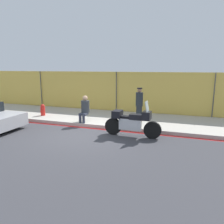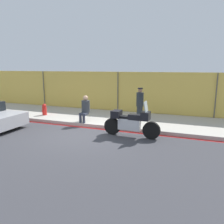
% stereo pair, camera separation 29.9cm
% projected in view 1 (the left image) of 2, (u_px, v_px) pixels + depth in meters
% --- Properties ---
extents(ground_plane, '(120.00, 120.00, 0.00)m').
position_uv_depth(ground_plane, '(82.00, 136.00, 9.25)').
color(ground_plane, '#38383D').
extents(sidewalk, '(40.77, 3.56, 0.16)m').
position_uv_depth(sidewalk, '(106.00, 118.00, 12.02)').
color(sidewalk, '#ADA89E').
rests_on(sidewalk, ground_plane).
extents(curb_paint_stripe, '(40.77, 0.18, 0.01)m').
position_uv_depth(curb_paint_stripe, '(93.00, 128.00, 10.31)').
color(curb_paint_stripe, red).
rests_on(curb_paint_stripe, ground_plane).
extents(storefront_fence, '(38.73, 0.17, 2.57)m').
position_uv_depth(storefront_fence, '(117.00, 93.00, 13.51)').
color(storefront_fence, gold).
rests_on(storefront_fence, ground_plane).
extents(motorcycle, '(2.40, 0.53, 1.52)m').
position_uv_depth(motorcycle, '(132.00, 122.00, 9.03)').
color(motorcycle, black).
rests_on(motorcycle, ground_plane).
extents(officer_standing, '(0.37, 0.37, 1.65)m').
position_uv_depth(officer_standing, '(139.00, 103.00, 11.22)').
color(officer_standing, '#1E2328').
rests_on(officer_standing, sidewalk).
extents(person_seated_on_curb, '(0.41, 0.68, 1.30)m').
position_uv_depth(person_seated_on_curb, '(85.00, 107.00, 10.85)').
color(person_seated_on_curb, '#2D3342').
rests_on(person_seated_on_curb, sidewalk).
extents(fire_hydrant, '(0.25, 0.31, 0.64)m').
position_uv_depth(fire_hydrant, '(43.00, 110.00, 12.29)').
color(fire_hydrant, red).
rests_on(fire_hydrant, sidewalk).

